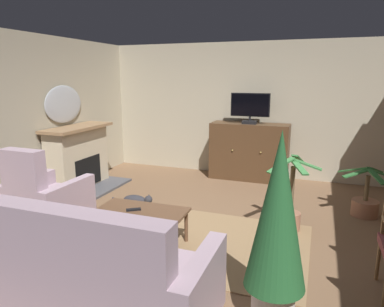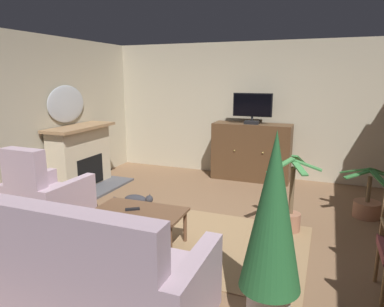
{
  "view_description": "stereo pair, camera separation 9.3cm",
  "coord_description": "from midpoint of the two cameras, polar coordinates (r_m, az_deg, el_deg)",
  "views": [
    {
      "loc": [
        1.37,
        -4.11,
        1.97
      ],
      "look_at": [
        -0.21,
        0.19,
        0.95
      ],
      "focal_mm": 32.6,
      "sensor_mm": 36.0,
      "label": 1
    },
    {
      "loc": [
        1.46,
        -4.08,
        1.97
      ],
      "look_at": [
        -0.21,
        0.19,
        0.95
      ],
      "focal_mm": 32.6,
      "sensor_mm": 36.0,
      "label": 2
    }
  ],
  "objects": [
    {
      "name": "ground_plane",
      "position": [
        4.77,
        2.09,
        -12.15
      ],
      "size": [
        6.3,
        6.12,
        0.04
      ],
      "primitive_type": "cube",
      "color": "brown"
    },
    {
      "name": "wall_back",
      "position": [
        7.08,
        9.77,
        7.01
      ],
      "size": [
        6.3,
        0.1,
        2.63
      ],
      "primitive_type": "cube",
      "color": "#B2A88E",
      "rests_on": "ground_plane"
    },
    {
      "name": "wall_left",
      "position": [
        5.99,
        -25.11,
        5.04
      ],
      "size": [
        0.1,
        6.12,
        2.63
      ],
      "primitive_type": "cube",
      "color": "#B2A88E",
      "rests_on": "ground_plane"
    },
    {
      "name": "rug_central",
      "position": [
        4.41,
        1.08,
        -13.95
      ],
      "size": [
        2.66,
        1.78,
        0.01
      ],
      "primitive_type": "cube",
      "color": "#8E704C",
      "rests_on": "ground_plane"
    },
    {
      "name": "fireplace",
      "position": [
        6.5,
        -17.19,
        -0.82
      ],
      "size": [
        0.87,
        1.43,
        1.12
      ],
      "color": "#4C4C51",
      "rests_on": "ground_plane"
    },
    {
      "name": "wall_mirror_oval",
      "position": [
        6.52,
        -19.47,
        7.64
      ],
      "size": [
        0.06,
        0.92,
        0.65
      ],
      "primitive_type": "ellipsoid",
      "color": "#B2B7BF"
    },
    {
      "name": "tv_cabinet",
      "position": [
        6.83,
        10.06,
        0.1
      ],
      "size": [
        1.48,
        0.53,
        1.09
      ],
      "color": "#352315",
      "rests_on": "ground_plane"
    },
    {
      "name": "television",
      "position": [
        6.65,
        10.25,
        7.41
      ],
      "size": [
        0.73,
        0.2,
        0.57
      ],
      "color": "black",
      "rests_on": "tv_cabinet"
    },
    {
      "name": "coffee_table",
      "position": [
        4.21,
        -7.84,
        -9.7
      ],
      "size": [
        1.08,
        0.57,
        0.43
      ],
      "color": "brown",
      "rests_on": "ground_plane"
    },
    {
      "name": "tv_remote",
      "position": [
        4.2,
        -9.08,
        -8.97
      ],
      "size": [
        0.17,
        0.14,
        0.02
      ],
      "primitive_type": "cube",
      "rotation": [
        0.0,
        0.0,
        0.59
      ],
      "color": "black",
      "rests_on": "coffee_table"
    },
    {
      "name": "sofa_floral",
      "position": [
        3.25,
        -17.47,
        -18.18
      ],
      "size": [
        2.23,
        0.93,
        1.05
      ],
      "color": "#AD93A3",
      "rests_on": "ground_plane"
    },
    {
      "name": "armchair_angled_to_table",
      "position": [
        5.04,
        -22.17,
        -7.32
      ],
      "size": [
        0.84,
        0.92,
        1.12
      ],
      "color": "#AD93A3",
      "rests_on": "ground_plane"
    },
    {
      "name": "potted_plant_tall_palm_by_window",
      "position": [
        4.74,
        16.39,
        -8.98
      ],
      "size": [
        0.64,
        0.88,
        1.01
      ],
      "color": "#99664C",
      "rests_on": "ground_plane"
    },
    {
      "name": "potted_plant_small_fern_corner",
      "position": [
        2.84,
        13.95,
        -10.85
      ],
      "size": [
        0.5,
        0.5,
        1.59
      ],
      "color": "beige",
      "rests_on": "ground_plane"
    },
    {
      "name": "potted_plant_leafy_by_curtain",
      "position": [
        5.62,
        27.13,
        -7.56
      ],
      "size": [
        0.73,
        0.79,
        0.72
      ],
      "color": "#99664C",
      "rests_on": "ground_plane"
    },
    {
      "name": "cat",
      "position": [
        5.55,
        -8.45,
        -7.47
      ],
      "size": [
        0.68,
        0.22,
        0.18
      ],
      "color": "#2D2D33",
      "rests_on": "ground_plane"
    }
  ]
}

